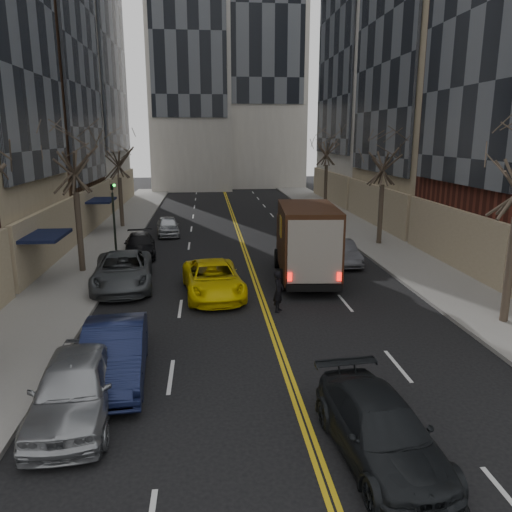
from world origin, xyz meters
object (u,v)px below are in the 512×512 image
at_px(observer_sedan, 381,430).
at_px(taxi, 213,279).
at_px(ups_truck, 306,242).
at_px(pedestrian, 278,291).

distance_m(observer_sedan, taxi, 12.51).
bearing_deg(ups_truck, observer_sedan, -89.81).
distance_m(observer_sedan, pedestrian, 9.67).
xyz_separation_m(taxi, pedestrian, (2.60, -2.39, 0.11)).
bearing_deg(taxi, observer_sedan, -79.65).
height_order(ups_truck, observer_sedan, ups_truck).
xyz_separation_m(ups_truck, taxi, (-4.61, -2.10, -1.14)).
relative_size(observer_sedan, taxi, 0.92).
distance_m(ups_truck, pedestrian, 5.03).
bearing_deg(taxi, ups_truck, 18.64).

